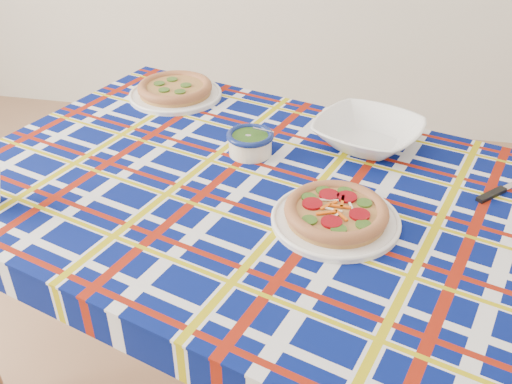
% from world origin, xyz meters
% --- Properties ---
extents(dining_table, '(1.67, 1.31, 0.69)m').
position_xyz_m(dining_table, '(0.48, 0.26, 0.62)').
color(dining_table, brown).
rests_on(dining_table, floor).
extents(tablecloth, '(1.71, 1.35, 0.10)m').
position_xyz_m(tablecloth, '(0.48, 0.26, 0.64)').
color(tablecloth, '#05105B').
rests_on(tablecloth, dining_table).
extents(main_focaccia_plate, '(0.35, 0.35, 0.05)m').
position_xyz_m(main_focaccia_plate, '(0.62, 0.17, 0.72)').
color(main_focaccia_plate, '#B37A3F').
rests_on(main_focaccia_plate, tablecloth).
extents(pesto_bowl, '(0.14, 0.14, 0.07)m').
position_xyz_m(pesto_bowl, '(0.39, 0.42, 0.73)').
color(pesto_bowl, '#1D3F11').
rests_on(pesto_bowl, tablecloth).
extents(serving_bowl, '(0.34, 0.34, 0.06)m').
position_xyz_m(serving_bowl, '(0.67, 0.52, 0.72)').
color(serving_bowl, white).
rests_on(serving_bowl, tablecloth).
extents(second_focaccia_plate, '(0.37, 0.37, 0.05)m').
position_xyz_m(second_focaccia_plate, '(0.10, 0.71, 0.72)').
color(second_focaccia_plate, '#B37A3F').
rests_on(second_focaccia_plate, tablecloth).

